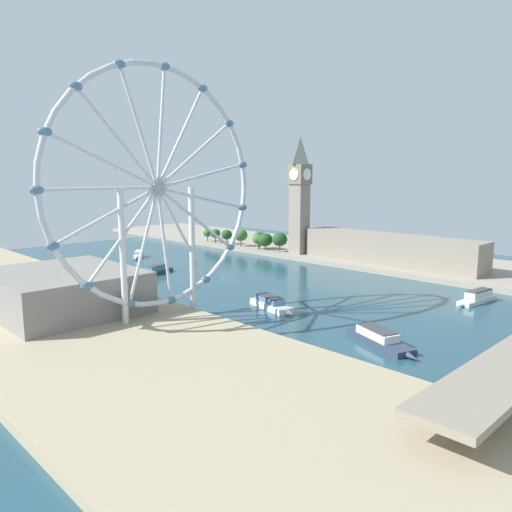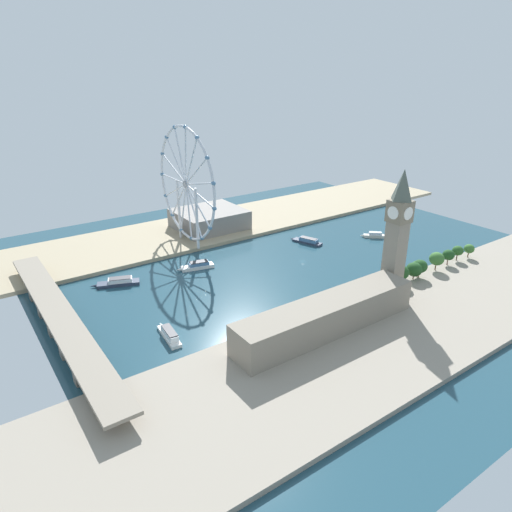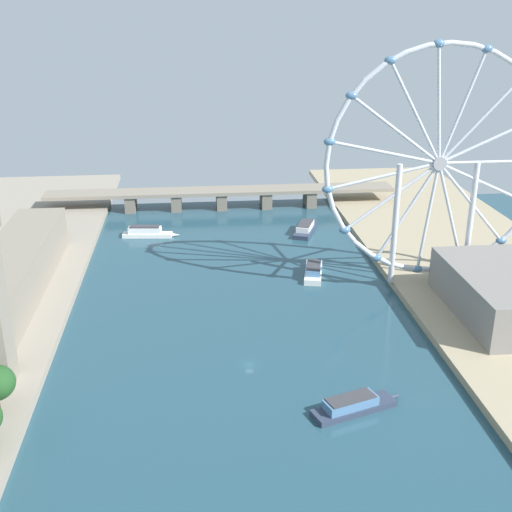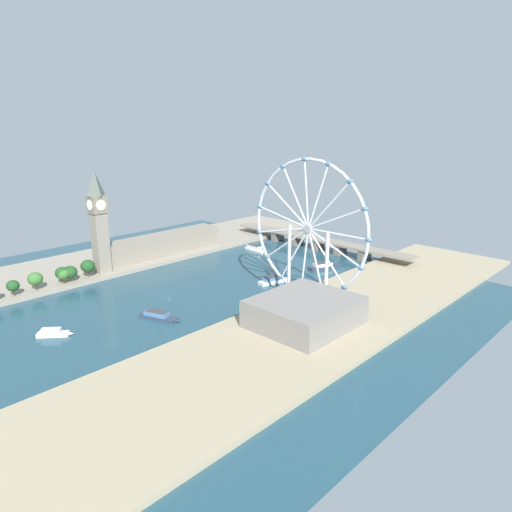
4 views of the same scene
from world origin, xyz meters
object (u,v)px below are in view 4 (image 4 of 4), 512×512
Objects in this scene: river_bridge at (318,241)px; tour_boat_3 at (53,333)px; parliament_block at (163,244)px; tour_boat_4 at (255,248)px; tour_boat_2 at (158,316)px; tour_boat_1 at (324,266)px; tour_boat_0 at (273,280)px; clock_tower at (99,221)px; ferris_wheel at (308,230)px; riverside_hall at (305,312)px.

river_bridge is 271.94m from tour_boat_3.
parliament_block is 90.21m from tour_boat_4.
tour_boat_2 is 179.20m from tour_boat_4.
tour_boat_1 is at bearing 29.51° from parliament_block.
tour_boat_0 is 1.57× the size of tour_boat_3.
tour_boat_0 is 0.96× the size of tour_boat_2.
clock_tower is 2.71× the size of tour_boat_2.
tour_boat_0 is (-46.35, 17.44, -51.19)m from ferris_wheel.
parliament_block is at bearing 169.54° from riverside_hall.
river_bridge is (-82.23, 125.47, -45.30)m from ferris_wheel.
ferris_wheel is 173.19m from tour_boat_3.
ferris_wheel reaches higher than tour_boat_1.
parliament_block is 6.39× the size of tour_boat_3.
tour_boat_2 is at bearing -121.46° from ferris_wheel.
parliament_block reaches higher than tour_boat_4.
tour_boat_3 is at bearing -168.68° from tour_boat_1.
tour_boat_1 is 1.79× the size of tour_boat_3.
tour_boat_3 is (5.20, -271.83, -6.08)m from river_bridge.
clock_tower reaches higher than tour_boat_4.
tour_boat_0 is 105.30m from tour_boat_2.
ferris_wheel is at bearing -131.90° from tour_boat_1.
river_bridge is 63.86m from tour_boat_4.
tour_boat_2 is 63.25m from tour_boat_3.
river_bridge reaches higher than tour_boat_1.
tour_boat_3 is 0.62× the size of tour_boat_4.
tour_boat_0 is 166.65m from tour_boat_3.
clock_tower is 119.05m from tour_boat_2.
ferris_wheel is at bearing 39.40° from tour_boat_2.
tour_boat_3 is at bearing -88.91° from river_bridge.
parliament_block is (-10.27, 67.96, -33.99)m from clock_tower.
clock_tower reaches higher than tour_boat_0.
parliament_block is at bearing 123.84° from tour_boat_2.
tour_boat_1 is at bearing 66.02° from tour_boat_2.
clock_tower is 76.68m from parliament_block.
tour_boat_2 is 1.02× the size of tour_boat_4.
clock_tower is at bearing -99.03° from tour_boat_4.
river_bridge is (-107.59, 160.07, -3.26)m from riverside_hall.
riverside_hall is at bearing 9.54° from clock_tower.
riverside_hall is at bearing 14.74° from tour_boat_2.
tour_boat_1 is at bearing -48.75° from river_bridge.
tour_boat_1 is at bearing 117.28° from ferris_wheel.
tour_boat_1 is (6.69, 59.48, -0.13)m from tour_boat_0.
tour_boat_1 is at bearing 6.12° from tour_boat_0.
parliament_block is 4.06× the size of tour_boat_0.
tour_boat_3 reaches higher than tour_boat_2.
tour_boat_4 is at bearing -130.76° from river_bridge.
riverside_hall reaches higher than river_bridge.
ferris_wheel is 60.06m from riverside_hall.
tour_boat_2 is at bearing -164.02° from tour_boat_1.
tour_boat_3 is at bearing -132.50° from riverside_hall.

